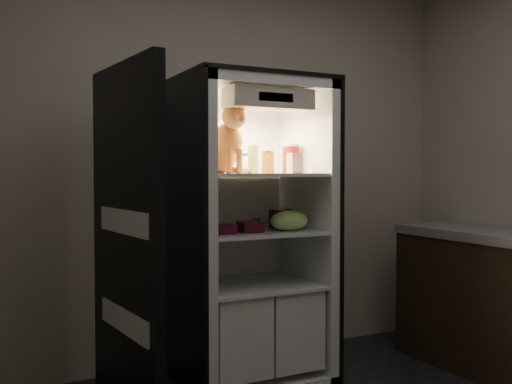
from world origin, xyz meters
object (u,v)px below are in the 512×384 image
refrigerator (248,253)px  cream_carton (294,163)px  soda_can_b (287,218)px  berry_box_left (225,229)px  tabby_cat (223,146)px  soda_can_a (274,218)px  grape_bag (289,221)px  pepper_jar (291,159)px  mayo_tub (249,163)px  soda_can_c (281,219)px  condiment_jar (256,223)px  parmesan_shaker (253,159)px  berry_box_right (250,227)px  salsa_jar (268,162)px

refrigerator → cream_carton: bearing=-39.5°
soda_can_b → berry_box_left: (-0.49, -0.15, -0.04)m
tabby_cat → soda_can_a: 0.60m
soda_can_b → grape_bag: bearing=-114.7°
pepper_jar → mayo_tub: bearing=150.5°
refrigerator → pepper_jar: bearing=-4.6°
soda_can_c → condiment_jar: size_ratio=1.56×
refrigerator → berry_box_left: refrigerator is taller
cream_carton → soda_can_c: 0.36m
tabby_cat → parmesan_shaker: bearing=-5.4°
condiment_jar → berry_box_right: bearing=-126.7°
soda_can_a → soda_can_c: (-0.02, -0.12, 0.00)m
soda_can_a → cream_carton: bearing=-80.7°
tabby_cat → berry_box_left: (-0.04, -0.12, -0.49)m
berry_box_left → cream_carton: bearing=0.4°
cream_carton → berry_box_right: (-0.30, 0.01, -0.38)m
salsa_jar → mayo_tub: bearing=107.5°
parmesan_shaker → berry_box_right: bearing=-123.7°
salsa_jar → soda_can_c: (0.07, -0.05, -0.36)m
soda_can_c → berry_box_left: (-0.42, -0.09, -0.04)m
condiment_jar → cream_carton: bearing=-43.7°
refrigerator → salsa_jar: (0.11, -0.05, 0.57)m
soda_can_b → condiment_jar: 0.21m
soda_can_a → soda_can_b: bearing=-43.7°
salsa_jar → soda_can_a: bearing=41.6°
condiment_jar → grape_bag: grape_bag is taller
parmesan_shaker → mayo_tub: size_ratio=1.33×
cream_carton → soda_can_c: bearing=120.2°
soda_can_a → berry_box_left: bearing=-154.4°
refrigerator → berry_box_left: (-0.24, -0.19, 0.18)m
cream_carton → berry_box_left: 0.60m
tabby_cat → parmesan_shaker: (0.20, 0.01, -0.08)m
cream_carton → condiment_jar: bearing=136.3°
refrigerator → salsa_jar: refrigerator is taller
pepper_jar → condiment_jar: bearing=178.0°
berry_box_left → mayo_tub: bearing=45.2°
soda_can_b → condiment_jar: (-0.21, 0.03, -0.02)m
pepper_jar → soda_can_b: (-0.04, -0.02, -0.38)m
berry_box_left → grape_bag: bearing=-0.5°
pepper_jar → berry_box_left: bearing=-162.9°
refrigerator → salsa_jar: 0.58m
parmesan_shaker → grape_bag: 0.44m
mayo_tub → parmesan_shaker: bearing=-107.3°
parmesan_shaker → soda_can_c: 0.41m
mayo_tub → soda_can_c: mayo_tub is taller
mayo_tub → grape_bag: (0.13, -0.30, -0.35)m
pepper_jar → condiment_jar: pepper_jar is taller
refrigerator → soda_can_c: refrigerator is taller
soda_can_a → soda_can_c: soda_can_c is taller
parmesan_shaker → soda_can_b: bearing=4.9°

